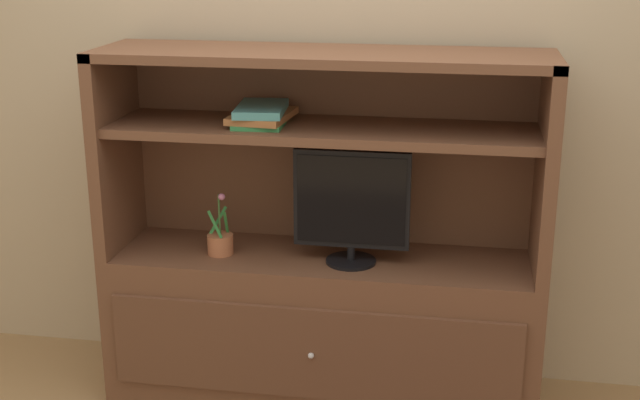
# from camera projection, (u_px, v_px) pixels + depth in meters

# --- Properties ---
(painted_rear_wall) EXTENTS (6.00, 0.10, 2.80)m
(painted_rear_wall) POSITION_uv_depth(u_px,v_px,m) (337.00, 51.00, 3.52)
(painted_rear_wall) COLOR tan
(painted_rear_wall) RESTS_ON ground_plane
(media_console) EXTENTS (1.74, 0.50, 1.45)m
(media_console) POSITION_uv_depth(u_px,v_px,m) (322.00, 291.00, 3.47)
(media_console) COLOR brown
(media_console) RESTS_ON ground_plane
(tv_monitor) EXTENTS (0.45, 0.20, 0.45)m
(tv_monitor) POSITION_uv_depth(u_px,v_px,m) (351.00, 206.00, 3.28)
(tv_monitor) COLOR black
(tv_monitor) RESTS_ON media_console
(potted_plant) EXTENTS (0.10, 0.10, 0.26)m
(potted_plant) POSITION_uv_depth(u_px,v_px,m) (220.00, 242.00, 3.43)
(potted_plant) COLOR #B26642
(potted_plant) RESTS_ON media_console
(magazine_stack) EXTENTS (0.23, 0.33, 0.07)m
(magazine_stack) POSITION_uv_depth(u_px,v_px,m) (262.00, 114.00, 3.29)
(magazine_stack) COLOR #338C4C
(magazine_stack) RESTS_ON media_console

